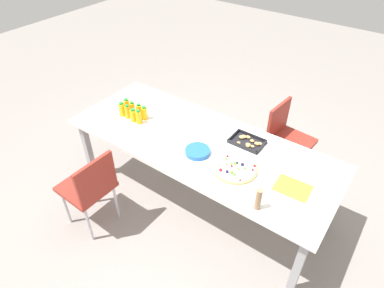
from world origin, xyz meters
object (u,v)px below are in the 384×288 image
(chair_far_right, at_px, (286,135))
(juice_bottle_2, at_px, (133,115))
(juice_bottle_3, at_px, (139,117))
(juice_bottle_0, at_px, (122,109))
(juice_bottle_4, at_px, (127,106))
(fruit_pizza, at_px, (235,168))
(plate_stack, at_px, (198,151))
(juice_bottle_1, at_px, (128,112))
(napkin_stack, at_px, (162,127))
(paper_folder, at_px, (293,188))
(juice_bottle_6, at_px, (139,111))
(party_table, at_px, (200,147))
(chair_near_left, at_px, (90,186))
(cardboard_tube, at_px, (258,199))
(juice_bottle_7, at_px, (144,113))
(snack_tray, at_px, (247,142))
(juice_bottle_5, at_px, (132,109))

(chair_far_right, height_order, juice_bottle_2, juice_bottle_2)
(juice_bottle_2, distance_m, juice_bottle_3, 0.07)
(juice_bottle_0, bearing_deg, juice_bottle_4, 96.42)
(fruit_pizza, height_order, plate_stack, fruit_pizza)
(juice_bottle_0, bearing_deg, juice_bottle_1, 3.27)
(napkin_stack, bearing_deg, paper_folder, -0.72)
(juice_bottle_3, distance_m, juice_bottle_6, 0.10)
(juice_bottle_2, distance_m, fruit_pizza, 1.13)
(party_table, xyz_separation_m, paper_folder, (0.88, -0.05, 0.06))
(party_table, bearing_deg, chair_near_left, -126.12)
(juice_bottle_2, relative_size, cardboard_tube, 0.72)
(juice_bottle_6, xyz_separation_m, plate_stack, (0.77, -0.12, -0.05))
(plate_stack, bearing_deg, cardboard_tube, -19.64)
(juice_bottle_1, bearing_deg, fruit_pizza, -1.38)
(juice_bottle_6, bearing_deg, napkin_stack, -2.10)
(plate_stack, distance_m, napkin_stack, 0.49)
(juice_bottle_6, relative_size, juice_bottle_7, 1.05)
(juice_bottle_2, bearing_deg, plate_stack, -2.59)
(juice_bottle_4, xyz_separation_m, fruit_pizza, (1.29, -0.10, -0.06))
(snack_tray, bearing_deg, juice_bottle_0, -164.42)
(chair_near_left, distance_m, paper_folder, 1.67)
(juice_bottle_1, height_order, fruit_pizza, juice_bottle_1)
(juice_bottle_0, distance_m, snack_tray, 1.24)
(juice_bottle_0, xyz_separation_m, juice_bottle_7, (0.22, 0.08, -0.00))
(chair_far_right, distance_m, juice_bottle_3, 1.50)
(juice_bottle_5, xyz_separation_m, napkin_stack, (0.38, -0.01, -0.06))
(juice_bottle_1, distance_m, fruit_pizza, 1.21)
(fruit_pizza, bearing_deg, juice_bottle_4, 175.52)
(juice_bottle_5, height_order, fruit_pizza, juice_bottle_5)
(chair_far_right, height_order, chair_near_left, same)
(napkin_stack, bearing_deg, party_table, 5.28)
(cardboard_tube, bearing_deg, napkin_stack, 163.21)
(paper_folder, bearing_deg, cardboard_tube, -111.04)
(juice_bottle_2, relative_size, paper_folder, 0.51)
(chair_near_left, distance_m, fruit_pizza, 1.24)
(plate_stack, height_order, paper_folder, plate_stack)
(juice_bottle_1, bearing_deg, cardboard_tube, -10.55)
(chair_far_right, distance_m, snack_tray, 0.69)
(fruit_pizza, relative_size, napkin_stack, 2.40)
(fruit_pizza, bearing_deg, juice_bottle_1, 178.62)
(chair_far_right, distance_m, paper_folder, 1.02)
(juice_bottle_1, xyz_separation_m, juice_bottle_5, (-0.00, 0.07, -0.00))
(juice_bottle_0, bearing_deg, juice_bottle_6, 27.10)
(juice_bottle_0, height_order, juice_bottle_6, same)
(chair_far_right, distance_m, juice_bottle_2, 1.55)
(juice_bottle_7, height_order, snack_tray, juice_bottle_7)
(fruit_pizza, bearing_deg, party_table, 163.12)
(chair_far_right, xyz_separation_m, chair_near_left, (-1.07, -1.66, 0.00))
(juice_bottle_6, relative_size, paper_folder, 0.56)
(chair_far_right, xyz_separation_m, juice_bottle_2, (-1.18, -0.96, 0.30))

